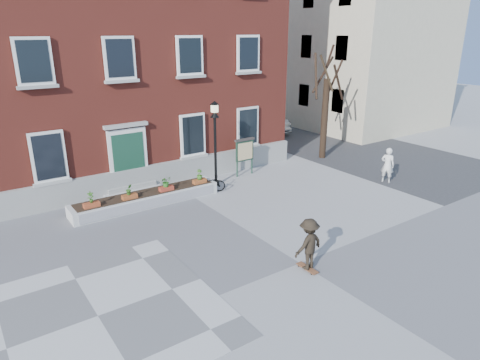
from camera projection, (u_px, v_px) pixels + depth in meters
ground at (300, 263)px, 13.32m from camera, size 100.00×100.00×0.00m
checker_patch at (98, 316)px, 10.85m from camera, size 6.00×6.00×0.01m
bicycle at (208, 183)px, 19.07m from camera, size 1.64×1.21×0.82m
parked_car at (262, 120)px, 30.52m from camera, size 2.03×5.03×1.62m
bystander at (387, 165)px, 20.15m from camera, size 0.63×0.73×1.69m
brick_building at (82, 42)px, 20.96m from camera, size 18.40×10.85×12.60m
planter_assembly at (147, 198)px, 17.70m from camera, size 6.20×1.12×1.15m
bare_tree at (325, 109)px, 23.45m from camera, size 1.83×1.83×6.16m
side_street at (303, 28)px, 36.01m from camera, size 15.20×36.00×14.50m
lamp_post at (215, 132)px, 19.21m from camera, size 0.40×0.40×3.93m
notice_board at (245, 151)px, 21.00m from camera, size 1.10×0.16×1.87m
skateboarder at (309, 244)px, 12.67m from camera, size 1.08×0.78×1.68m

